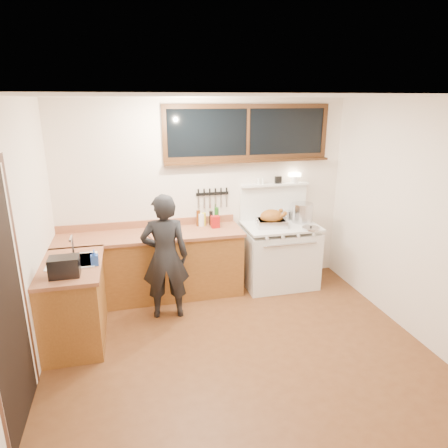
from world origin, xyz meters
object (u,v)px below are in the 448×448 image
object	(u,v)px
man	(165,257)
roast_turkey	(272,219)
cutting_board	(164,232)
vintage_stove	(279,254)

from	to	relation	value
man	roast_turkey	xyz separation A→B (m)	(1.51, 0.47, 0.23)
cutting_board	roast_turkey	bearing A→B (deg)	2.64
man	cutting_board	distance (m)	0.44
cutting_board	man	bearing A→B (deg)	-94.14
roast_turkey	man	bearing A→B (deg)	-162.82
vintage_stove	man	world-z (taller)	vintage_stove
vintage_stove	roast_turkey	bearing A→B (deg)	-163.84
vintage_stove	roast_turkey	size ratio (longest dim) A/B	3.50
vintage_stove	cutting_board	size ratio (longest dim) A/B	3.79
vintage_stove	man	bearing A→B (deg)	-162.91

